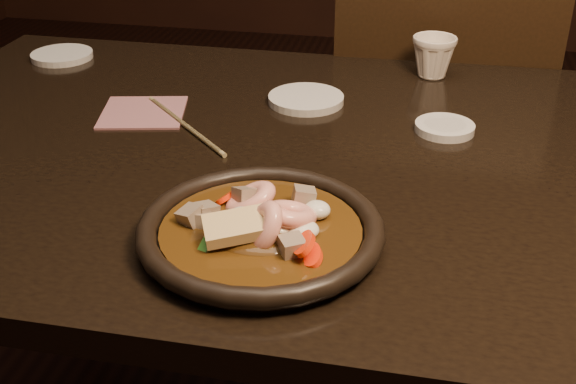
% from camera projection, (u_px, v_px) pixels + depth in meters
% --- Properties ---
extents(table, '(1.60, 0.90, 0.75)m').
position_uv_depth(table, '(360.00, 200.00, 1.10)').
color(table, black).
rests_on(table, floor).
extents(chair, '(0.48, 0.48, 0.99)m').
position_uv_depth(chair, '(434.00, 129.00, 1.66)').
color(chair, black).
rests_on(chair, floor).
extents(plate, '(0.30, 0.30, 0.03)m').
position_uv_depth(plate, '(261.00, 232.00, 0.85)').
color(plate, black).
rests_on(plate, table).
extents(stirfry, '(0.20, 0.16, 0.07)m').
position_uv_depth(stirfry, '(260.00, 226.00, 0.85)').
color(stirfry, '#3D240B').
rests_on(stirfry, plate).
extents(soy_dish, '(0.09, 0.09, 0.01)m').
position_uv_depth(soy_dish, '(445.00, 128.00, 1.14)').
color(soy_dish, silver).
rests_on(soy_dish, table).
extents(saucer_left, '(0.12, 0.12, 0.01)m').
position_uv_depth(saucer_left, '(62.00, 55.00, 1.45)').
color(saucer_left, silver).
rests_on(saucer_left, table).
extents(saucer_right, '(0.13, 0.13, 0.01)m').
position_uv_depth(saucer_right, '(306.00, 99.00, 1.24)').
color(saucer_right, silver).
rests_on(saucer_right, table).
extents(tea_cup, '(0.10, 0.10, 0.08)m').
position_uv_depth(tea_cup, '(433.00, 55.00, 1.34)').
color(tea_cup, white).
rests_on(tea_cup, table).
extents(chopsticks, '(0.19, 0.20, 0.01)m').
position_uv_depth(chopsticks, '(185.00, 125.00, 1.15)').
color(chopsticks, tan).
rests_on(chopsticks, table).
extents(napkin, '(0.16, 0.16, 0.00)m').
position_uv_depth(napkin, '(143.00, 112.00, 1.20)').
color(napkin, '#935A61').
rests_on(napkin, table).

